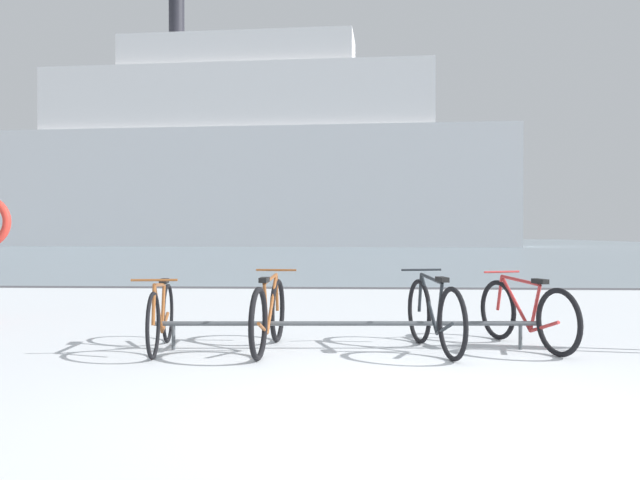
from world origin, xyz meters
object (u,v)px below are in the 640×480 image
Objects in this scene: bicycle_1 at (269,315)px; ferry_ship at (247,160)px; bicycle_2 at (434,315)px; bicycle_3 at (526,314)px; bicycle_0 at (161,317)px.

bicycle_1 is 54.16m from ferry_ship.
bicycle_3 is (1.03, 0.28, -0.02)m from bicycle_2.
bicycle_3 is 0.03× the size of ferry_ship.
bicycle_1 is at bearing -80.72° from ferry_ship.
bicycle_0 is 2.90m from bicycle_2.
ferry_ship reaches higher than bicycle_0.
bicycle_2 is at bearing 1.16° from bicycle_0.
bicycle_2 is 0.03× the size of ferry_ship.
ferry_ship is at bearing 101.12° from bicycle_2.
bicycle_1 is 2.80m from bicycle_3.
bicycle_0 is 0.03× the size of ferry_ship.
bicycle_0 is 3.94m from bicycle_3.
bicycle_2 is (1.75, 0.02, 0.00)m from bicycle_1.
bicycle_0 is 54.03m from ferry_ship.
bicycle_1 reaches higher than bicycle_0.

